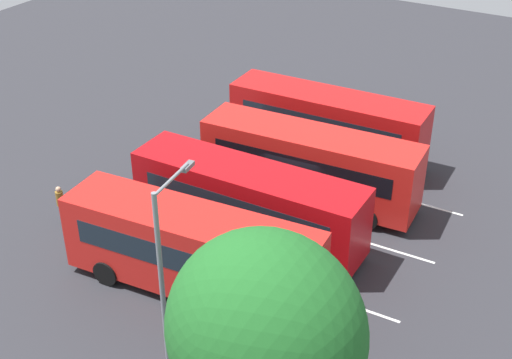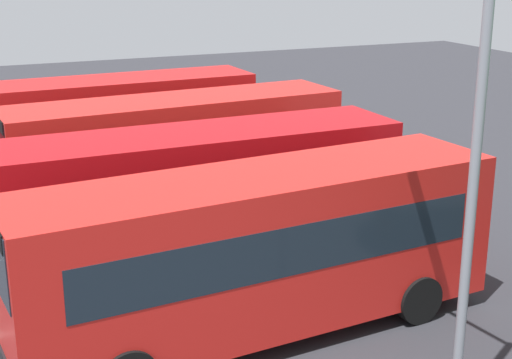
# 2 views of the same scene
# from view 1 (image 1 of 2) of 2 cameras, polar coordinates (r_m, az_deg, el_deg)

# --- Properties ---
(ground_plane) EXTENTS (67.22, 67.22, 0.00)m
(ground_plane) POSITION_cam_1_polar(r_m,az_deg,el_deg) (30.26, 2.15, -3.06)
(ground_plane) COLOR #2B2B30
(bus_far_left) EXTENTS (9.79, 2.73, 3.30)m
(bus_far_left) POSITION_cam_1_polar(r_m,az_deg,el_deg) (34.34, 5.81, 4.65)
(bus_far_left) COLOR red
(bus_far_left) RESTS_ON ground
(bus_center_left) EXTENTS (9.84, 2.95, 3.30)m
(bus_center_left) POSITION_cam_1_polar(r_m,az_deg,el_deg) (30.68, 4.37, 1.35)
(bus_center_left) COLOR red
(bus_center_left) RESTS_ON ground
(bus_center_right) EXTENTS (9.75, 2.60, 3.30)m
(bus_center_right) POSITION_cam_1_polar(r_m,az_deg,el_deg) (27.87, -0.70, -1.84)
(bus_center_right) COLOR #B70C11
(bus_center_right) RESTS_ON ground
(bus_far_right) EXTENTS (9.87, 3.13, 3.30)m
(bus_far_right) POSITION_cam_1_polar(r_m,az_deg,el_deg) (25.34, -5.36, -5.73)
(bus_far_right) COLOR red
(bus_far_right) RESTS_ON ground
(pedestrian) EXTENTS (0.41, 0.41, 1.74)m
(pedestrian) POSITION_cam_1_polar(r_m,az_deg,el_deg) (30.51, -15.71, -1.73)
(pedestrian) COLOR #232833
(pedestrian) RESTS_ON ground
(street_lamp) EXTENTS (0.45, 2.28, 6.86)m
(street_lamp) POSITION_cam_1_polar(r_m,az_deg,el_deg) (20.87, -7.45, -7.53)
(street_lamp) COLOR gray
(street_lamp) RESTS_ON ground
(depot_tree) EXTENTS (5.22, 4.70, 7.40)m
(depot_tree) POSITION_cam_1_polar(r_m,az_deg,el_deg) (17.81, 0.78, -12.35)
(depot_tree) COLOR #4C3823
(depot_tree) RESTS_ON ground
(lane_stripe_outer_left) EXTENTS (13.51, 0.38, 0.01)m
(lane_stripe_outer_left) POSITION_cam_1_polar(r_m,az_deg,el_deg) (33.26, 5.36, 0.20)
(lane_stripe_outer_left) COLOR silver
(lane_stripe_outer_left) RESTS_ON ground
(lane_stripe_inner_left) EXTENTS (13.51, 0.38, 0.01)m
(lane_stripe_inner_left) POSITION_cam_1_polar(r_m,az_deg,el_deg) (30.26, 2.15, -3.06)
(lane_stripe_inner_left) COLOR silver
(lane_stripe_inner_left) RESTS_ON ground
(lane_stripe_inner_right) EXTENTS (13.51, 0.38, 0.01)m
(lane_stripe_inner_right) POSITION_cam_1_polar(r_m,az_deg,el_deg) (27.50, -1.75, -6.98)
(lane_stripe_inner_right) COLOR silver
(lane_stripe_inner_right) RESTS_ON ground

